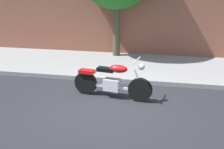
{
  "coord_description": "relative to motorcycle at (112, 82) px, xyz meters",
  "views": [
    {
      "loc": [
        1.47,
        -6.91,
        3.19
      ],
      "look_at": [
        -0.02,
        0.57,
        0.67
      ],
      "focal_mm": 47.01,
      "sensor_mm": 36.0,
      "label": 1
    }
  ],
  "objects": [
    {
      "name": "ground_plane",
      "position": [
        0.02,
        -0.57,
        -0.47
      ],
      "size": [
        60.0,
        60.0,
        0.0
      ],
      "primitive_type": "plane",
      "color": "#28282D"
    },
    {
      "name": "sidewalk",
      "position": [
        0.02,
        2.86,
        -0.4
      ],
      "size": [
        20.59,
        3.36,
        0.14
      ],
      "primitive_type": "cube",
      "color": "#949494",
      "rests_on": "ground"
    },
    {
      "name": "motorcycle",
      "position": [
        0.0,
        0.0,
        0.0
      ],
      "size": [
        2.26,
        0.76,
        1.16
      ],
      "color": "black",
      "rests_on": "ground"
    }
  ]
}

